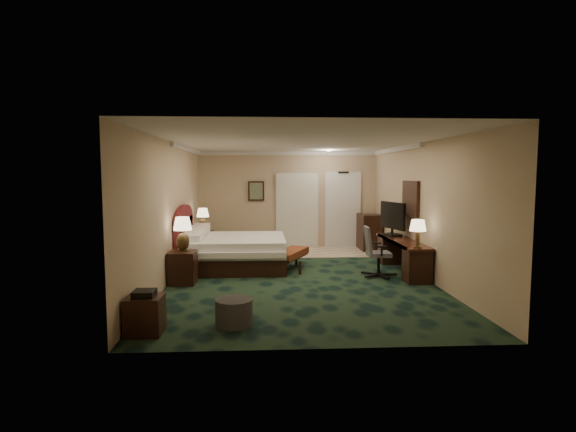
{
  "coord_description": "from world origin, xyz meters",
  "views": [
    {
      "loc": [
        -0.7,
        -8.86,
        2.06
      ],
      "look_at": [
        -0.18,
        0.6,
        1.18
      ],
      "focal_mm": 28.0,
      "sensor_mm": 36.0,
      "label": 1
    }
  ],
  "objects": [
    {
      "name": "ottoman",
      "position": [
        -1.11,
        -2.86,
        0.18
      ],
      "size": [
        0.57,
        0.57,
        0.36
      ],
      "primitive_type": "cylinder",
      "rotation": [
        0.0,
        0.0,
        -0.12
      ],
      "color": "#2F2F2F",
      "rests_on": "ground"
    },
    {
      "name": "wall_right",
      "position": [
        2.5,
        0.0,
        1.35
      ],
      "size": [
        0.0,
        7.5,
        2.7
      ],
      "primitive_type": "cube",
      "color": "tan",
      "rests_on": "ground"
    },
    {
      "name": "entry_door",
      "position": [
        1.55,
        3.72,
        1.05
      ],
      "size": [
        1.02,
        0.06,
        2.18
      ],
      "primitive_type": "cube",
      "color": "silver",
      "rests_on": "ground"
    },
    {
      "name": "side_table",
      "position": [
        -2.24,
        -3.1,
        0.25
      ],
      "size": [
        0.45,
        0.45,
        0.49
      ],
      "primitive_type": "cube",
      "color": "black",
      "rests_on": "ground"
    },
    {
      "name": "wall_left",
      "position": [
        -2.5,
        0.0,
        1.35
      ],
      "size": [
        0.0,
        7.5,
        2.7
      ],
      "primitive_type": "cube",
      "color": "tan",
      "rests_on": "ground"
    },
    {
      "name": "crown_molding",
      "position": [
        0.0,
        0.0,
        2.65
      ],
      "size": [
        5.0,
        7.5,
        0.1
      ],
      "primitive_type": null,
      "color": "silver",
      "rests_on": "wall_back"
    },
    {
      "name": "wall_art",
      "position": [
        -0.9,
        3.71,
        1.6
      ],
      "size": [
        0.45,
        0.06,
        0.55
      ],
      "primitive_type": "cube",
      "color": "#446853",
      "rests_on": "wall_back"
    },
    {
      "name": "wall_front",
      "position": [
        0.0,
        -3.75,
        1.35
      ],
      "size": [
        5.0,
        0.0,
        2.7
      ],
      "primitive_type": "cube",
      "color": "tan",
      "rests_on": "ground"
    },
    {
      "name": "bed",
      "position": [
        -1.32,
        0.99,
        0.34
      ],
      "size": [
        2.17,
        2.01,
        0.69
      ],
      "primitive_type": "cube",
      "color": "white",
      "rests_on": "ground"
    },
    {
      "name": "wall_back",
      "position": [
        0.0,
        3.75,
        1.35
      ],
      "size": [
        5.0,
        0.0,
        2.7
      ],
      "primitive_type": "cube",
      "color": "tan",
      "rests_on": "ground"
    },
    {
      "name": "nightstand_near",
      "position": [
        -2.24,
        -0.41,
        0.31
      ],
      "size": [
        0.49,
        0.56,
        0.61
      ],
      "primitive_type": "cube",
      "color": "black",
      "rests_on": "ground"
    },
    {
      "name": "tile_patch",
      "position": [
        0.9,
        2.9,
        0.01
      ],
      "size": [
        3.2,
        1.7,
        0.01
      ],
      "primitive_type": "cube",
      "color": "#BBA28E",
      "rests_on": "ground"
    },
    {
      "name": "bed_bench",
      "position": [
        -0.11,
        0.76,
        0.21
      ],
      "size": [
        0.91,
        1.3,
        0.42
      ],
      "primitive_type": "cube",
      "rotation": [
        0.0,
        0.0,
        -0.43
      ],
      "color": "brown",
      "rests_on": "ground"
    },
    {
      "name": "desk",
      "position": [
        2.23,
        0.36,
        0.34
      ],
      "size": [
        0.51,
        2.36,
        0.68
      ],
      "primitive_type": "cube",
      "color": "black",
      "rests_on": "ground"
    },
    {
      "name": "lamp_far",
      "position": [
        -2.22,
        2.42,
        0.93
      ],
      "size": [
        0.39,
        0.39,
        0.58
      ],
      "primitive_type": null,
      "rotation": [
        0.0,
        0.0,
        0.3
      ],
      "color": "#312414",
      "rests_on": "nightstand_far"
    },
    {
      "name": "headboard",
      "position": [
        -2.44,
        1.0,
        0.7
      ],
      "size": [
        0.12,
        2.0,
        1.4
      ],
      "primitive_type": null,
      "color": "#551822",
      "rests_on": "ground"
    },
    {
      "name": "nightstand_far",
      "position": [
        -2.23,
        2.41,
        0.32
      ],
      "size": [
        0.51,
        0.58,
        0.64
      ],
      "primitive_type": "cube",
      "color": "black",
      "rests_on": "ground"
    },
    {
      "name": "wall_mirror",
      "position": [
        2.46,
        0.6,
        1.55
      ],
      "size": [
        0.05,
        0.95,
        0.75
      ],
      "primitive_type": "cube",
      "color": "white",
      "rests_on": "wall_right"
    },
    {
      "name": "tv",
      "position": [
        2.2,
        1.04,
        1.06
      ],
      "size": [
        0.32,
        0.97,
        0.77
      ],
      "primitive_type": "cube",
      "rotation": [
        0.0,
        0.0,
        0.25
      ],
      "color": "black",
      "rests_on": "desk"
    },
    {
      "name": "desk_chair",
      "position": [
        1.61,
        -0.06,
        0.51
      ],
      "size": [
        0.61,
        0.57,
        1.02
      ],
      "primitive_type": null,
      "rotation": [
        0.0,
        0.0,
        -0.03
      ],
      "color": "#494A4D",
      "rests_on": "ground"
    },
    {
      "name": "floor",
      "position": [
        0.0,
        0.0,
        0.0
      ],
      "size": [
        5.0,
        7.5,
        0.0
      ],
      "primitive_type": "cube",
      "color": "black",
      "rests_on": "ground"
    },
    {
      "name": "lamp_near",
      "position": [
        -2.22,
        -0.4,
        0.94
      ],
      "size": [
        0.41,
        0.41,
        0.65
      ],
      "primitive_type": null,
      "rotation": [
        0.0,
        0.0,
        -0.2
      ],
      "color": "#312414",
      "rests_on": "nightstand_near"
    },
    {
      "name": "ceiling",
      "position": [
        0.0,
        0.0,
        2.7
      ],
      "size": [
        5.0,
        7.5,
        0.0
      ],
      "primitive_type": "cube",
      "color": "silver",
      "rests_on": "wall_back"
    },
    {
      "name": "desk_lamp",
      "position": [
        2.2,
        -0.63,
        0.95
      ],
      "size": [
        0.32,
        0.32,
        0.54
      ],
      "primitive_type": null,
      "rotation": [
        0.0,
        0.0,
        0.03
      ],
      "color": "#312414",
      "rests_on": "desk"
    },
    {
      "name": "minibar",
      "position": [
        2.19,
        3.2,
        0.49
      ],
      "size": [
        0.52,
        0.93,
        0.98
      ],
      "primitive_type": "cube",
      "color": "black",
      "rests_on": "ground"
    },
    {
      "name": "closet_doors",
      "position": [
        0.25,
        3.71,
        1.05
      ],
      "size": [
        1.2,
        0.06,
        2.1
      ],
      "primitive_type": "cube",
      "color": "beige",
      "rests_on": "ground"
    }
  ]
}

